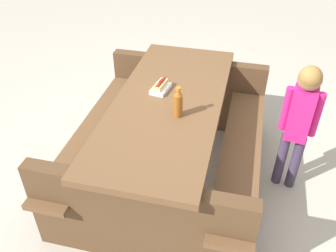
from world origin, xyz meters
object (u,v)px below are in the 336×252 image
Objects in this scene: picnic_table at (168,134)px; child_in_coat at (300,115)px; hotdog_tray at (161,87)px; soda_bottle at (178,103)px.

child_in_coat reaches higher than picnic_table.
hotdog_tray is 1.02m from child_in_coat.
child_in_coat reaches higher than soda_bottle.
hotdog_tray is (0.22, 0.27, -0.07)m from soda_bottle.
hotdog_tray is at bearing 51.10° from picnic_table.
soda_bottle is at bearing -129.26° from hotdog_tray.
child_in_coat is (0.31, -0.97, -0.10)m from hotdog_tray.
soda_bottle is 1.13× the size of hotdog_tray.
picnic_table is 10.95× the size of hotdog_tray.
child_in_coat is (0.53, -0.70, -0.17)m from soda_bottle.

